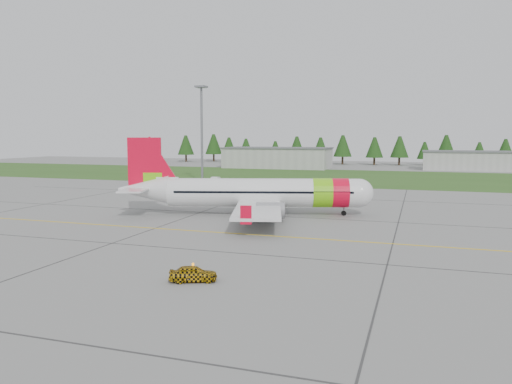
% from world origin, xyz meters
% --- Properties ---
extents(ground, '(320.00, 320.00, 0.00)m').
position_xyz_m(ground, '(0.00, 0.00, 0.00)').
color(ground, gray).
rests_on(ground, ground).
extents(aircraft, '(31.60, 29.82, 9.80)m').
position_xyz_m(aircraft, '(-7.29, 20.22, 2.83)').
color(aircraft, silver).
rests_on(aircraft, ground).
extents(follow_me_car, '(1.55, 1.66, 3.31)m').
position_xyz_m(follow_me_car, '(-2.47, -8.79, 1.65)').
color(follow_me_car, '#E7B00C').
rests_on(follow_me_car, ground).
extents(service_van, '(1.58, 1.50, 4.33)m').
position_xyz_m(service_van, '(-28.56, 56.63, 2.17)').
color(service_van, silver).
rests_on(service_van, ground).
extents(grass_strip, '(320.00, 50.00, 0.03)m').
position_xyz_m(grass_strip, '(0.00, 82.00, 0.01)').
color(grass_strip, '#30561E').
rests_on(grass_strip, ground).
extents(taxi_guideline, '(120.00, 0.25, 0.02)m').
position_xyz_m(taxi_guideline, '(0.00, 8.00, 0.01)').
color(taxi_guideline, gold).
rests_on(taxi_guideline, ground).
extents(hangar_west, '(32.00, 14.00, 6.00)m').
position_xyz_m(hangar_west, '(-30.00, 110.00, 3.00)').
color(hangar_west, '#A8A8A3').
rests_on(hangar_west, ground).
extents(hangar_east, '(24.00, 12.00, 5.20)m').
position_xyz_m(hangar_east, '(25.00, 118.00, 2.60)').
color(hangar_east, '#A8A8A3').
rests_on(hangar_east, ground).
extents(floodlight_mast, '(0.50, 0.50, 20.00)m').
position_xyz_m(floodlight_mast, '(-32.00, 58.00, 10.00)').
color(floodlight_mast, slate).
rests_on(floodlight_mast, ground).
extents(treeline, '(160.00, 8.00, 10.00)m').
position_xyz_m(treeline, '(0.00, 138.00, 5.00)').
color(treeline, '#1C3F14').
rests_on(treeline, ground).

